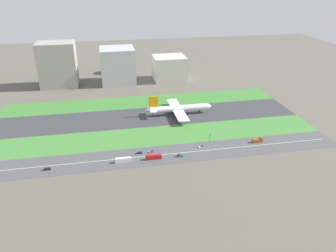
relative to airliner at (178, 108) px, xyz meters
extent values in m
plane|color=#5B564C|center=(-28.89, 0.00, -6.23)|extent=(800.00, 800.00, 0.00)
cube|color=#38383D|center=(-28.89, 0.00, -6.18)|extent=(280.00, 46.00, 0.10)
cube|color=#3D7A33|center=(-28.89, 41.00, -6.18)|extent=(280.00, 36.00, 0.10)
cube|color=#427F38|center=(-28.89, -41.00, -6.18)|extent=(280.00, 36.00, 0.10)
cube|color=#4C4C4F|center=(-28.89, -73.00, -6.18)|extent=(280.00, 28.00, 0.10)
cube|color=silver|center=(-28.89, -73.00, -6.13)|extent=(266.00, 0.50, 0.01)
cylinder|color=white|center=(1.68, 0.00, 0.07)|extent=(56.00, 6.00, 6.00)
cone|color=white|center=(31.68, 0.00, 0.07)|extent=(4.00, 5.70, 5.70)
cone|color=white|center=(-28.82, 0.00, 0.87)|extent=(5.00, 5.40, 5.40)
cube|color=orange|center=(-23.32, 0.00, 8.07)|extent=(9.00, 0.80, 11.00)
cube|color=white|center=(-24.32, 0.00, 1.07)|extent=(6.00, 16.00, 0.60)
cube|color=white|center=(-0.32, 15.00, -1.13)|extent=(10.00, 26.00, 1.00)
cylinder|color=gray|center=(0.68, 9.00, -3.33)|extent=(5.00, 3.20, 3.20)
cube|color=white|center=(-0.32, -15.00, -1.13)|extent=(10.00, 26.00, 1.00)
cylinder|color=gray|center=(0.68, -9.00, -3.33)|extent=(5.00, 3.20, 3.20)
cylinder|color=black|center=(21.28, 0.00, -4.53)|extent=(1.00, 1.00, 3.20)
cylinder|color=black|center=(-2.32, 3.50, -4.53)|extent=(1.00, 1.00, 3.20)
cylinder|color=black|center=(-2.32, -3.50, -4.53)|extent=(1.00, 1.00, 3.20)
cube|color=navy|center=(-44.75, -68.00, -5.58)|extent=(4.40, 1.80, 1.10)
cube|color=#333D4C|center=(-43.95, -68.00, -4.58)|extent=(2.20, 1.66, 0.90)
cube|color=silver|center=(-57.50, -78.00, -4.63)|extent=(11.60, 2.50, 3.00)
cube|color=silver|center=(-57.60, -78.00, -2.88)|extent=(10.80, 2.30, 0.50)
cube|color=brown|center=(49.94, -68.00, -4.73)|extent=(8.40, 2.50, 2.80)
cube|color=brown|center=(53.14, -68.00, -2.73)|extent=(2.00, 2.30, 1.20)
cube|color=black|center=(-109.62, -78.00, -5.58)|extent=(4.40, 1.80, 1.10)
cube|color=#333D4C|center=(-110.42, -78.00, -4.58)|extent=(2.20, 1.66, 0.90)
cube|color=#B2191E|center=(-35.38, -78.00, -4.63)|extent=(11.60, 2.50, 3.00)
cube|color=#B2191E|center=(-35.48, -78.00, -2.88)|extent=(10.80, 2.30, 0.50)
cube|color=silver|center=(3.56, -68.00, -5.58)|extent=(4.40, 1.80, 1.10)
cube|color=#333D4C|center=(4.36, -68.00, -4.58)|extent=(2.20, 1.66, 0.90)
cube|color=#99999E|center=(-35.72, -68.00, -5.58)|extent=(4.40, 1.80, 1.10)
cube|color=#333D4C|center=(-34.92, -68.00, -4.58)|extent=(2.20, 1.66, 0.90)
cube|color=#19662D|center=(-15.78, -78.00, -5.58)|extent=(4.40, 1.80, 1.10)
cube|color=#333D4C|center=(-16.58, -78.00, -4.58)|extent=(2.20, 1.66, 0.90)
cylinder|color=#4C4C51|center=(12.64, -60.00, -3.13)|extent=(0.24, 0.24, 6.00)
cube|color=black|center=(12.64, -60.00, 0.47)|extent=(0.36, 0.36, 1.20)
sphere|color=#19D826|center=(12.64, -60.20, 0.77)|extent=(0.24, 0.24, 0.24)
cube|color=#9E998E|center=(-118.89, 114.00, 19.59)|extent=(42.67, 31.43, 51.64)
cube|color=#B2B2B7|center=(-49.32, 114.00, 14.99)|extent=(40.28, 39.87, 42.44)
cube|color=beige|center=(14.40, 114.00, 8.57)|extent=(39.34, 35.25, 29.61)
cylinder|color=silver|center=(-53.91, 159.00, 0.79)|extent=(19.18, 19.18, 14.04)
camera|label=1|loc=(-64.93, -282.46, 116.60)|focal=35.09mm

